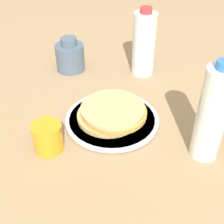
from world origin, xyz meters
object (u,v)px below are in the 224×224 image
(pancake_stack, at_px, (113,113))
(juice_glass, at_px, (48,137))
(cream_jug, at_px, (70,56))
(water_bottle_near, at_px, (212,114))
(plate, at_px, (112,120))
(water_bottle_mid, at_px, (144,44))

(pancake_stack, height_order, juice_glass, juice_glass)
(juice_glass, relative_size, cream_jug, 0.64)
(water_bottle_near, bearing_deg, pancake_stack, -39.35)
(plate, height_order, water_bottle_mid, water_bottle_mid)
(juice_glass, xyz_separation_m, cream_jug, (-0.09, -0.38, 0.01))
(pancake_stack, bearing_deg, water_bottle_mid, -121.79)
(juice_glass, distance_m, water_bottle_near, 0.39)
(pancake_stack, xyz_separation_m, juice_glass, (0.17, 0.07, 0.01))
(juice_glass, bearing_deg, cream_jug, -102.87)
(pancake_stack, bearing_deg, plate, -33.53)
(cream_jug, xyz_separation_m, water_bottle_near, (-0.28, 0.47, 0.07))
(pancake_stack, height_order, water_bottle_mid, water_bottle_mid)
(water_bottle_near, xyz_separation_m, water_bottle_mid, (0.04, -0.40, -0.01))
(plate, relative_size, pancake_stack, 1.39)
(plate, xyz_separation_m, juice_glass, (0.17, 0.07, 0.03))
(pancake_stack, bearing_deg, juice_glass, 22.39)
(cream_jug, distance_m, water_bottle_near, 0.55)
(water_bottle_near, relative_size, water_bottle_mid, 1.13)
(plate, distance_m, juice_glass, 0.19)
(plate, distance_m, water_bottle_near, 0.28)
(water_bottle_mid, bearing_deg, water_bottle_near, 96.24)
(plate, xyz_separation_m, pancake_stack, (-0.00, 0.00, 0.02))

